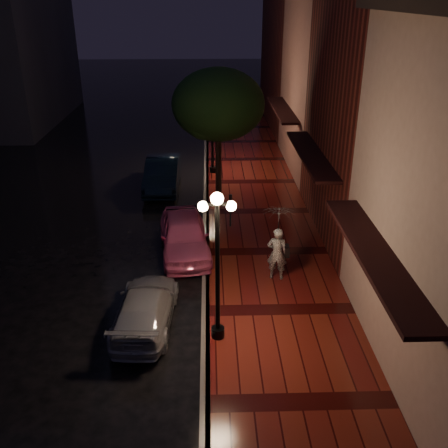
% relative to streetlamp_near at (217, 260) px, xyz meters
% --- Properties ---
extents(ground, '(120.00, 120.00, 0.00)m').
position_rel_streetlamp_near_xyz_m(ground, '(-0.35, 5.00, -2.60)').
color(ground, black).
rests_on(ground, ground).
extents(sidewalk, '(4.50, 60.00, 0.15)m').
position_rel_streetlamp_near_xyz_m(sidewalk, '(1.90, 5.00, -2.53)').
color(sidewalk, '#4B0F0D').
rests_on(sidewalk, ground).
extents(curb, '(0.25, 60.00, 0.15)m').
position_rel_streetlamp_near_xyz_m(curb, '(-0.35, 5.00, -2.53)').
color(curb, '#595451').
rests_on(curb, ground).
extents(storefront_mid, '(5.00, 8.00, 11.00)m').
position_rel_streetlamp_near_xyz_m(storefront_mid, '(6.65, 7.00, 2.90)').
color(storefront_mid, '#511914').
rests_on(storefront_mid, ground).
extents(storefront_far, '(5.00, 8.00, 9.00)m').
position_rel_streetlamp_near_xyz_m(storefront_far, '(6.65, 15.00, 1.90)').
color(storefront_far, '#8C5951').
rests_on(storefront_far, ground).
extents(storefront_extra, '(5.00, 12.00, 10.00)m').
position_rel_streetlamp_near_xyz_m(storefront_extra, '(6.65, 25.00, 2.40)').
color(storefront_extra, '#511914').
rests_on(storefront_extra, ground).
extents(streetlamp_near, '(0.96, 0.36, 4.31)m').
position_rel_streetlamp_near_xyz_m(streetlamp_near, '(0.00, 0.00, 0.00)').
color(streetlamp_near, black).
rests_on(streetlamp_near, sidewalk).
extents(streetlamp_far, '(0.96, 0.36, 4.31)m').
position_rel_streetlamp_near_xyz_m(streetlamp_far, '(0.00, 14.00, 0.00)').
color(streetlamp_far, black).
rests_on(streetlamp_far, sidewalk).
extents(street_tree, '(4.16, 4.16, 5.80)m').
position_rel_streetlamp_near_xyz_m(street_tree, '(0.26, 10.99, 1.64)').
color(street_tree, black).
rests_on(street_tree, sidewalk).
extents(pink_car, '(2.22, 4.46, 1.46)m').
position_rel_streetlamp_near_xyz_m(pink_car, '(-1.14, 5.27, -1.87)').
color(pink_car, '#E65E92').
rests_on(pink_car, ground).
extents(navy_car, '(1.60, 4.57, 1.51)m').
position_rel_streetlamp_near_xyz_m(navy_car, '(-2.49, 12.09, -1.85)').
color(navy_car, black).
rests_on(navy_car, ground).
extents(silver_car, '(1.84, 4.05, 1.15)m').
position_rel_streetlamp_near_xyz_m(silver_car, '(-2.09, 0.84, -2.02)').
color(silver_car, '#93949A').
rests_on(silver_car, ground).
extents(woman_with_umbrella, '(1.06, 1.09, 2.56)m').
position_rel_streetlamp_near_xyz_m(woman_with_umbrella, '(2.01, 3.11, -0.76)').
color(woman_with_umbrella, white).
rests_on(woman_with_umbrella, sidewalk).
extents(parking_meter, '(0.13, 0.10, 1.39)m').
position_rel_streetlamp_near_xyz_m(parking_meter, '(0.65, 7.22, -1.61)').
color(parking_meter, black).
rests_on(parking_meter, sidewalk).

